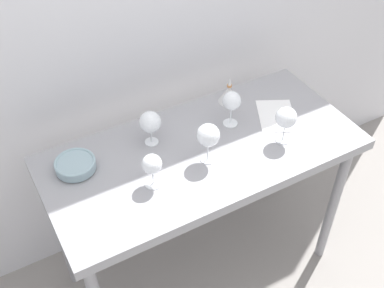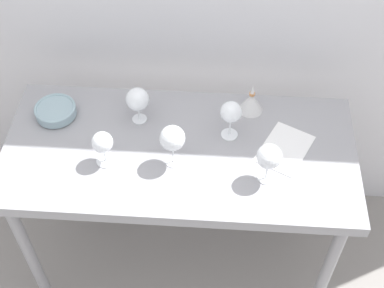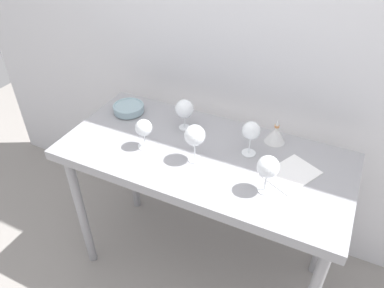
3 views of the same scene
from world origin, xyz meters
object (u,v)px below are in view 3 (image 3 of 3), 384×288
wine_glass_near_left (144,129)px  tasting_sheet_upper (291,174)px  wine_glass_far_left (184,109)px  wine_glass_far_right (251,132)px  tasting_bowl (129,108)px  wine_glass_near_center (195,136)px  wine_glass_near_right (268,168)px  decanter_funnel (276,134)px

wine_glass_near_left → tasting_sheet_upper: wine_glass_near_left is taller
wine_glass_far_left → tasting_sheet_upper: size_ratio=0.69×
wine_glass_near_left → tasting_sheet_upper: size_ratio=0.64×
wine_glass_far_right → tasting_bowl: (-0.72, 0.06, -0.10)m
wine_glass_near_center → tasting_bowl: 0.56m
wine_glass_near_left → tasting_sheet_upper: 0.71m
wine_glass_far_right → wine_glass_far_left: wine_glass_far_right is taller
wine_glass_far_left → wine_glass_near_left: (-0.10, -0.23, -0.01)m
wine_glass_far_right → tasting_sheet_upper: (0.22, -0.06, -0.13)m
wine_glass_near_left → wine_glass_far_right: bearing=19.4°
wine_glass_near_right → wine_glass_near_center: bearing=171.0°
wine_glass_near_center → wine_glass_near_right: 0.36m
wine_glass_near_right → wine_glass_near_left: wine_glass_near_right is taller
wine_glass_near_left → wine_glass_far_left: bearing=66.0°
wine_glass_far_right → decanter_funnel: 0.19m
wine_glass_far_right → tasting_bowl: bearing=175.1°
wine_glass_near_center → wine_glass_near_right: size_ratio=1.06×
wine_glass_near_center → tasting_sheet_upper: bearing=12.4°
wine_glass_far_right → decanter_funnel: size_ratio=1.31×
wine_glass_near_right → decanter_funnel: 0.37m
wine_glass_near_right → tasting_sheet_upper: wine_glass_near_right is taller
wine_glass_near_right → tasting_sheet_upper: size_ratio=0.74×
tasting_bowl → wine_glass_far_left: bearing=-0.1°
wine_glass_far_left → decanter_funnel: size_ratio=1.22×
wine_glass_near_center → wine_glass_far_right: bearing=36.0°
wine_glass_far_left → tasting_bowl: wine_glass_far_left is taller
wine_glass_near_right → decanter_funnel: wine_glass_near_right is taller
tasting_bowl → decanter_funnel: decanter_funnel is taller
wine_glass_near_right → decanter_funnel: (-0.06, 0.36, -0.08)m
wine_glass_near_right → wine_glass_far_left: size_ratio=1.08×
decanter_funnel → wine_glass_near_left: bearing=-150.5°
wine_glass_near_center → tasting_bowl: (-0.51, 0.22, -0.11)m
wine_glass_far_right → wine_glass_near_left: (-0.47, -0.17, -0.02)m
wine_glass_far_right → tasting_sheet_upper: wine_glass_far_right is taller
wine_glass_far_left → tasting_bowl: 0.36m
wine_glass_far_right → decanter_funnel: bearing=60.3°
wine_glass_near_left → wine_glass_near_center: bearing=2.7°
wine_glass_near_center → decanter_funnel: 0.44m
tasting_sheet_upper → tasting_bowl: (-0.94, 0.12, 0.03)m
tasting_sheet_upper → wine_glass_near_left: bearing=-144.2°
tasting_sheet_upper → tasting_bowl: size_ratio=1.39×
wine_glass_far_right → wine_glass_near_left: size_ratio=1.16×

